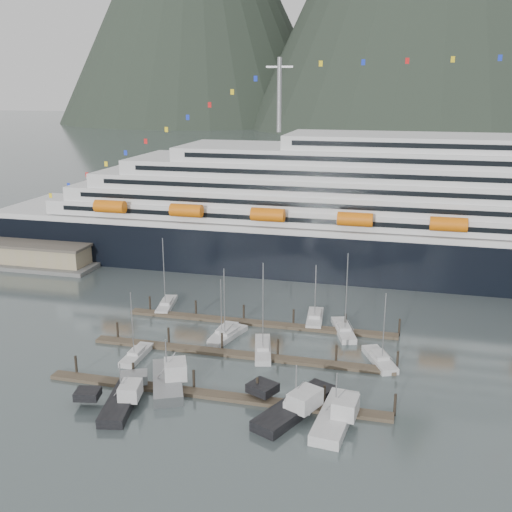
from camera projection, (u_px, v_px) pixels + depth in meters
The scene contains 18 objects.
ground at pixel (265, 368), 88.96m from camera, with size 1600.00×1600.00×0.00m, color #4E5B5C.
cruise_ship at pixel (458, 221), 129.78m from camera, with size 210.00×30.40×50.30m.
warehouse at pixel (16, 249), 144.43m from camera, with size 46.00×20.00×5.80m.
dock_near at pixel (213, 394), 80.76m from camera, with size 48.18×2.28×3.20m.
dock_mid at pixel (239, 354), 92.88m from camera, with size 48.18×2.28×3.20m.
dock_far at pixel (259, 323), 104.99m from camera, with size 48.18×2.28×3.20m.
sailboat_a at pixel (137, 355), 92.22m from camera, with size 2.31×7.91×11.31m.
sailboat_b at pixel (228, 336), 99.32m from camera, with size 4.76×9.26×12.72m.
sailboat_c at pixel (223, 333), 100.30m from camera, with size 2.91×8.78×10.59m.
sailboat_d at pixel (263, 350), 94.12m from camera, with size 4.81×10.50×15.35m.
sailboat_e at pixel (167, 305), 113.11m from camera, with size 3.92×9.41×14.11m.
sailboat_f at pixel (315, 319), 106.46m from camera, with size 3.48×9.41×11.16m.
sailboat_g at pixel (343, 330), 101.47m from camera, with size 5.40×10.38×14.73m.
sailboat_h at pixel (380, 360), 90.60m from camera, with size 5.97×9.21×11.88m.
trawler_a at pixel (121, 399), 78.47m from camera, with size 9.00×12.32×6.51m.
trawler_b at pixel (166, 380), 83.27m from camera, with size 10.55×12.46×7.77m.
trawler_c at pixel (295, 405), 76.80m from camera, with size 11.79×14.47×7.28m.
trawler_d at pixel (334, 415), 74.48m from camera, with size 9.38×12.64×7.35m.
Camera 1 is at (18.46, -78.80, 40.52)m, focal length 42.00 mm.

